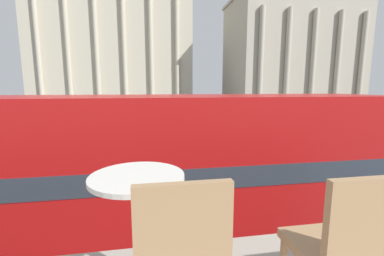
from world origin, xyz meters
TOP-DOWN VIEW (x-y plane):
  - double_decker_bus at (1.33, 4.03)m, footprint 10.39×2.64m
  - cafe_dining_table at (0.63, -0.35)m, footprint 0.60×0.60m
  - cafe_chair_1 at (1.62, -0.96)m, footprint 0.40×0.40m
  - plaza_building_left at (-6.17, 57.13)m, footprint 32.78×12.79m
  - plaza_building_right at (29.83, 48.09)m, footprint 25.34×15.36m
  - traffic_light_near at (-3.97, 9.00)m, footprint 0.42×0.24m
  - traffic_light_mid at (2.13, 15.68)m, footprint 0.42×0.24m
  - traffic_light_far at (4.59, 20.85)m, footprint 0.42×0.24m
  - car_silver at (6.34, 23.24)m, footprint 4.20×1.93m
  - pedestrian_olive at (7.11, 33.10)m, footprint 0.32×0.32m
  - pedestrian_yellow at (-7.70, 15.57)m, footprint 0.32×0.32m
  - pedestrian_blue at (2.42, 11.43)m, footprint 0.32×0.32m

SIDE VIEW (x-z plane):
  - car_silver at x=6.34m, z-range 0.02..1.37m
  - pedestrian_olive at x=7.11m, z-range 0.13..1.82m
  - pedestrian_blue at x=2.42m, z-range 0.14..1.93m
  - pedestrian_yellow at x=-7.70m, z-range 0.14..1.94m
  - double_decker_bus at x=1.33m, z-range 0.24..4.38m
  - traffic_light_mid at x=2.13m, z-range 0.55..4.07m
  - traffic_light_near at x=-3.97m, z-range 0.55..4.10m
  - traffic_light_far at x=4.59m, z-range 0.56..4.14m
  - cafe_chair_1 at x=1.62m, z-range 3.11..4.02m
  - cafe_dining_table at x=0.63m, z-range 3.22..3.95m
  - plaza_building_right at x=29.83m, z-range 0.00..21.45m
  - plaza_building_left at x=-6.17m, z-range -0.01..26.28m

